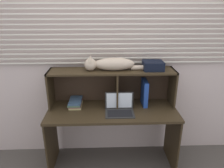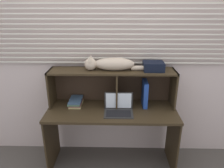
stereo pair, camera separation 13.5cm
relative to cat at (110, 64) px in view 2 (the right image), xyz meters
name	(u,v)px [view 2 (the right image)]	position (x,y,z in m)	size (l,w,h in m)	color
back_panel_with_blinds	(112,62)	(0.02, 0.20, -0.02)	(4.40, 0.08, 2.50)	beige
desk	(112,121)	(0.02, -0.13, -0.66)	(1.50, 0.58, 0.77)	#332717
hutch_shelf_unit	(113,80)	(0.02, 0.03, -0.20)	(1.47, 0.30, 0.44)	#332717
cat	(110,64)	(0.00, 0.00, 0.00)	(0.76, 0.16, 0.17)	#BFAA93
laptop	(119,109)	(0.10, -0.19, -0.47)	(0.32, 0.22, 0.22)	#292929
binder_upright	(145,93)	(0.41, 0.00, -0.36)	(0.05, 0.23, 0.31)	#1F4098
book_stack	(76,102)	(-0.42, 0.00, -0.48)	(0.16, 0.26, 0.08)	tan
storage_box	(153,66)	(0.49, 0.00, -0.02)	(0.23, 0.20, 0.10)	black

